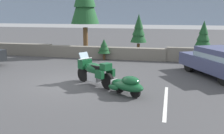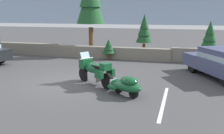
{
  "view_description": "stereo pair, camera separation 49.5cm",
  "coord_description": "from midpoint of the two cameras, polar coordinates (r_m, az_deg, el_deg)",
  "views": [
    {
      "loc": [
        4.22,
        -10.24,
        3.03
      ],
      "look_at": [
        1.93,
        -0.16,
        0.85
      ],
      "focal_mm": 41.38,
      "sensor_mm": 36.0,
      "label": 1
    },
    {
      "loc": [
        4.7,
        -10.12,
        3.03
      ],
      "look_at": [
        1.93,
        -0.16,
        0.85
      ],
      "focal_mm": 41.38,
      "sensor_mm": 36.0,
      "label": 2
    }
  ],
  "objects": [
    {
      "name": "pine_sapling_near",
      "position": [
        16.86,
        -2.61,
        4.46
      ],
      "size": [
        0.84,
        0.84,
        1.35
      ],
      "color": "brown",
      "rests_on": "ground"
    },
    {
      "name": "stone_guard_wall",
      "position": [
        17.46,
        -3.29,
        3.29
      ],
      "size": [
        24.0,
        0.59,
        0.88
      ],
      "color": "slate",
      "rests_on": "ground"
    },
    {
      "name": "touring_motorcycle",
      "position": [
        10.96,
        -5.18,
        -0.84
      ],
      "size": [
        1.99,
        1.52,
        1.33
      ],
      "color": "black",
      "rests_on": "ground"
    },
    {
      "name": "ground_plane",
      "position": [
        11.52,
        -10.5,
        -3.55
      ],
      "size": [
        80.0,
        80.0,
        0.0
      ],
      "primitive_type": "plane",
      "color": "#424244"
    },
    {
      "name": "parking_stripe_marker",
      "position": [
        9.19,
        10.25,
        -7.5
      ],
      "size": [
        0.12,
        3.6,
        0.01
      ],
      "primitive_type": "cube",
      "color": "silver",
      "rests_on": "ground"
    },
    {
      "name": "distant_ridgeline",
      "position": [
        106.81,
        10.74,
        14.39
      ],
      "size": [
        240.0,
        80.0,
        16.0
      ],
      "primitive_type": "cube",
      "color": "#7F93AD",
      "rests_on": "ground"
    },
    {
      "name": "pine_tree_far_right",
      "position": [
        18.55,
        5.15,
        8.21
      ],
      "size": [
        1.17,
        1.17,
        2.95
      ],
      "color": "brown",
      "rests_on": "ground"
    },
    {
      "name": "sedan_at_right_edge",
      "position": [
        13.16,
        21.96,
        1.16
      ],
      "size": [
        3.7,
        4.83,
        1.41
      ],
      "color": "black",
      "rests_on": "ground"
    },
    {
      "name": "car_shaped_trailer",
      "position": [
        9.6,
        1.91,
        -3.92
      ],
      "size": [
        2.02,
        1.54,
        0.76
      ],
      "color": "black",
      "rests_on": "ground"
    },
    {
      "name": "pine_tree_secondary",
      "position": [
        17.99,
        18.81,
        6.67
      ],
      "size": [
        1.08,
        1.08,
        2.53
      ],
      "color": "brown",
      "rests_on": "ground"
    }
  ]
}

